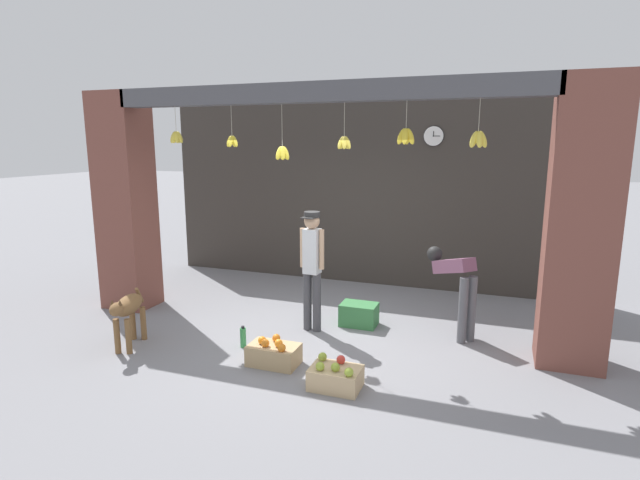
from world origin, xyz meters
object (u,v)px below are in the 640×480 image
produce_box_green (359,314)px  wall_clock (434,136)px  worker_stooping (456,281)px  water_bottle (243,337)px  shopkeeper (312,262)px  fruit_crate_oranges (274,354)px  fruit_crate_apples (335,377)px  dog (128,310)px

produce_box_green → wall_clock: 3.23m
worker_stooping → water_bottle: worker_stooping is taller
water_bottle → shopkeeper: bearing=53.9°
fruit_crate_oranges → fruit_crate_apples: bearing=-19.0°
dog → shopkeeper: size_ratio=0.51×
dog → worker_stooping: bearing=98.7°
worker_stooping → produce_box_green: size_ratio=2.24×
fruit_crate_apples → produce_box_green: (-0.25, 1.81, 0.03)m
water_bottle → wall_clock: bearing=61.2°
shopkeeper → wall_clock: size_ratio=4.86×
fruit_crate_oranges → water_bottle: 0.64m
fruit_crate_oranges → wall_clock: size_ratio=1.71×
water_bottle → dog: bearing=-160.2°
produce_box_green → wall_clock: (0.65, 2.04, 2.42)m
water_bottle → wall_clock: wall_clock is taller
dog → wall_clock: size_ratio=2.49×
fruit_crate_oranges → water_bottle: bearing=150.7°
shopkeeper → worker_stooping: bearing=-160.0°
dog → fruit_crate_oranges: (1.87, 0.16, -0.35)m
fruit_crate_oranges → water_bottle: fruit_crate_oranges is taller
dog → shopkeeper: bearing=107.6°
worker_stooping → fruit_crate_apples: size_ratio=2.13×
dog → shopkeeper: (1.90, 1.29, 0.46)m
shopkeeper → fruit_crate_apples: 1.81m
fruit_crate_oranges → fruit_crate_apples: (0.83, -0.28, -0.01)m
worker_stooping → fruit_crate_oranges: worker_stooping is taller
worker_stooping → fruit_crate_oranges: 2.50m
dog → water_bottle: size_ratio=3.03×
dog → fruit_crate_oranges: 1.90m
fruit_crate_apples → dog: bearing=177.3°
shopkeeper → worker_stooping: (1.79, 0.45, -0.20)m
worker_stooping → wall_clock: (-0.61, 1.97, 1.83)m
produce_box_green → worker_stooping: bearing=2.9°
fruit_crate_apples → water_bottle: 1.51m
shopkeeper → water_bottle: (-0.60, -0.82, -0.81)m
shopkeeper → fruit_crate_apples: size_ratio=3.10×
dog → worker_stooping: worker_stooping is taller
dog → water_bottle: 1.43m
fruit_crate_oranges → produce_box_green: (0.58, 1.52, 0.02)m
worker_stooping → produce_box_green: (-1.25, -0.06, -0.58)m
shopkeeper → wall_clock: wall_clock is taller
fruit_crate_apples → water_bottle: bearing=156.6°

